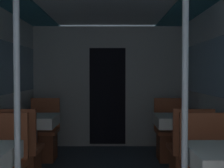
# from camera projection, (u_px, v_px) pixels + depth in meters

# --- Properties ---
(bulkhead_far) EXTENTS (2.64, 0.09, 2.14)m
(bulkhead_far) POSITION_uv_depth(u_px,v_px,m) (106.00, 87.00, 5.58)
(bulkhead_far) COLOR #A8A8A3
(bulkhead_far) RESTS_ON ground_plane
(support_pole_left_0) EXTENTS (0.05, 0.05, 2.14)m
(support_pole_left_0) POSITION_uv_depth(u_px,v_px,m) (16.00, 105.00, 2.26)
(support_pole_left_0) COLOR silver
(support_pole_left_0) RESTS_ON ground_plane
(dining_table_left_1) EXTENTS (0.61, 0.61, 0.75)m
(dining_table_left_1) POSITION_uv_depth(u_px,v_px,m) (32.00, 124.00, 4.11)
(dining_table_left_1) COLOR #4C4C51
(dining_table_left_1) RESTS_ON ground_plane
(chair_left_near_1) EXTENTS (0.45, 0.45, 0.92)m
(chair_left_near_1) POSITION_uv_depth(u_px,v_px,m) (19.00, 163.00, 3.54)
(chair_left_near_1) COLOR brown
(chair_left_near_1) RESTS_ON ground_plane
(chair_left_far_1) EXTENTS (0.45, 0.45, 0.92)m
(chair_left_far_1) POSITION_uv_depth(u_px,v_px,m) (42.00, 141.00, 4.69)
(chair_left_far_1) COLOR brown
(chair_left_far_1) RESTS_ON ground_plane
(support_pole_right_0) EXTENTS (0.05, 0.05, 2.14)m
(support_pole_right_0) POSITION_uv_depth(u_px,v_px,m) (183.00, 105.00, 2.27)
(support_pole_right_0) COLOR silver
(support_pole_right_0) RESTS_ON ground_plane
(dining_table_right_1) EXTENTS (0.61, 0.61, 0.75)m
(dining_table_right_1) POSITION_uv_depth(u_px,v_px,m) (177.00, 124.00, 4.11)
(dining_table_right_1) COLOR #4C4C51
(dining_table_right_1) RESTS_ON ground_plane
(chair_right_near_1) EXTENTS (0.45, 0.45, 0.92)m
(chair_right_near_1) POSITION_uv_depth(u_px,v_px,m) (188.00, 162.00, 3.55)
(chair_right_near_1) COLOR brown
(chair_right_near_1) RESTS_ON ground_plane
(chair_right_far_1) EXTENTS (0.45, 0.45, 0.92)m
(chair_right_far_1) POSITION_uv_depth(u_px,v_px,m) (169.00, 141.00, 4.70)
(chair_right_far_1) COLOR brown
(chair_right_far_1) RESTS_ON ground_plane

